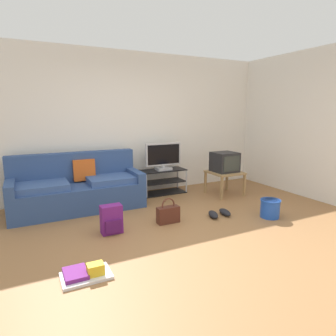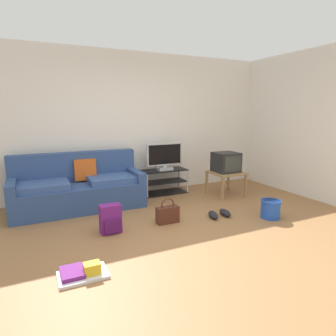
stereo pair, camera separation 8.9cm
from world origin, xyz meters
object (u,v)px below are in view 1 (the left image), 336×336
object	(u,v)px
backpack	(111,220)
cleaning_bucket	(270,208)
tv_stand	(163,181)
crt_tv	(225,162)
flat_tv	(163,157)
side_table	(225,175)
floor_tray	(85,274)
handbag	(168,214)
sneakers_pair	(219,213)
couch	(77,189)

from	to	relation	value
backpack	cleaning_bucket	distance (m)	2.39
tv_stand	crt_tv	bearing A→B (deg)	-30.83
flat_tv	side_table	bearing A→B (deg)	-30.58
floor_tray	backpack	bearing A→B (deg)	60.32
handbag	backpack	bearing A→B (deg)	179.13
backpack	side_table	bearing A→B (deg)	30.08
side_table	handbag	world-z (taller)	side_table
crt_tv	backpack	size ratio (longest dim) A/B	1.14
cleaning_bucket	floor_tray	xyz separation A→B (m)	(-2.86, -0.42, -0.11)
backpack	handbag	xyz separation A→B (m)	(0.84, -0.01, -0.06)
crt_tv	side_table	bearing A→B (deg)	-90.00
side_table	sneakers_pair	bearing A→B (deg)	-130.85
side_table	crt_tv	xyz separation A→B (m)	(-0.00, 0.02, 0.25)
sneakers_pair	floor_tray	size ratio (longest dim) A/B	0.87
couch	tv_stand	xyz separation A→B (m)	(1.66, 0.19, -0.10)
side_table	floor_tray	world-z (taller)	side_table
crt_tv	handbag	world-z (taller)	crt_tv
sneakers_pair	flat_tv	bearing A→B (deg)	98.16
flat_tv	handbag	size ratio (longest dim) A/B	1.95
couch	side_table	world-z (taller)	couch
handbag	sneakers_pair	world-z (taller)	handbag
handbag	sneakers_pair	bearing A→B (deg)	-7.76
flat_tv	crt_tv	bearing A→B (deg)	-29.90
handbag	cleaning_bucket	world-z (taller)	handbag
side_table	cleaning_bucket	size ratio (longest dim) A/B	1.95
crt_tv	handbag	size ratio (longest dim) A/B	1.18
couch	backpack	world-z (taller)	couch
couch	flat_tv	world-z (taller)	flat_tv
backpack	handbag	size ratio (longest dim) A/B	1.03
cleaning_bucket	sneakers_pair	world-z (taller)	cleaning_bucket
sneakers_pair	side_table	bearing A→B (deg)	49.15
crt_tv	cleaning_bucket	distance (m)	1.42
flat_tv	handbag	distance (m)	1.66
couch	side_table	size ratio (longest dim) A/B	3.55
cleaning_bucket	sneakers_pair	bearing A→B (deg)	150.36
handbag	cleaning_bucket	bearing A→B (deg)	-18.26
tv_stand	side_table	world-z (taller)	tv_stand
side_table	tv_stand	bearing A→B (deg)	148.50
sneakers_pair	crt_tv	bearing A→B (deg)	49.64
couch	floor_tray	distance (m)	2.21
couch	tv_stand	distance (m)	1.68
crt_tv	backpack	bearing A→B (deg)	-161.63
couch	handbag	bearing A→B (deg)	-49.97
sneakers_pair	floor_tray	world-z (taller)	floor_tray
couch	crt_tv	bearing A→B (deg)	-8.97
tv_stand	cleaning_bucket	xyz separation A→B (m)	(0.89, -1.94, -0.09)
handbag	cleaning_bucket	xyz separation A→B (m)	(1.50, -0.49, 0.02)
sneakers_pair	tv_stand	bearing A→B (deg)	98.04
tv_stand	sneakers_pair	distance (m)	1.58
cleaning_bucket	sneakers_pair	size ratio (longest dim) A/B	0.73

